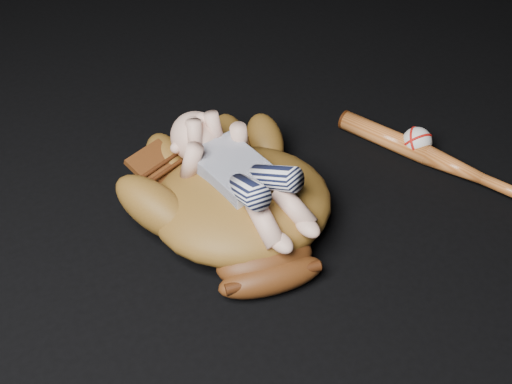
# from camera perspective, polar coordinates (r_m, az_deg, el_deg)

# --- Properties ---
(baseball_glove) EXTENTS (0.50, 0.55, 0.15)m
(baseball_glove) POSITION_cam_1_polar(r_m,az_deg,el_deg) (1.19, -1.29, -0.36)
(baseball_glove) COLOR brown
(baseball_glove) RESTS_ON ground
(newborn_baby) EXTENTS (0.22, 0.39, 0.15)m
(newborn_baby) POSITION_cam_1_polar(r_m,az_deg,el_deg) (1.15, -1.14, 1.67)
(newborn_baby) COLOR #D9A38C
(newborn_baby) RESTS_ON baseball_glove
(baseball_bat) EXTENTS (0.22, 0.45, 0.04)m
(baseball_bat) POSITION_cam_1_polar(r_m,az_deg,el_deg) (1.41, 15.90, 2.76)
(baseball_bat) COLOR #B55A23
(baseball_bat) RESTS_ON ground
(baseball) EXTENTS (0.08, 0.08, 0.07)m
(baseball) POSITION_cam_1_polar(r_m,az_deg,el_deg) (1.43, 14.12, 4.34)
(baseball) COLOR white
(baseball) RESTS_ON ground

